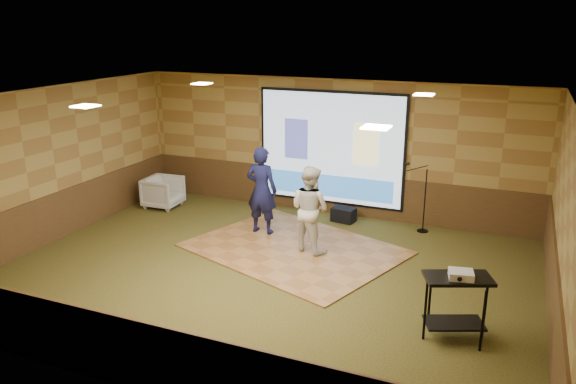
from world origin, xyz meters
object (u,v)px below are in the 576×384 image
at_px(projector, 461,275).
at_px(duffel_bag, 344,215).
at_px(dance_floor, 294,249).
at_px(player_left, 262,190).
at_px(mic_stand, 421,208).
at_px(banquet_chair, 163,192).
at_px(player_right, 310,209).
at_px(projector_screen, 331,149).
at_px(av_table, 457,296).

height_order(projector, duffel_bag, projector).
distance_m(dance_floor, player_left, 1.41).
bearing_deg(projector, mic_stand, 94.53).
relative_size(dance_floor, duffel_bag, 7.61).
relative_size(projector, banquet_chair, 0.40).
height_order(dance_floor, player_right, player_right).
distance_m(projector_screen, player_left, 2.01).
bearing_deg(banquet_chair, player_right, -108.53).
relative_size(av_table, projector, 2.95).
xyz_separation_m(projector_screen, player_right, (0.36, -2.22, -0.63)).
xyz_separation_m(player_right, duffel_bag, (0.11, 1.82, -0.69)).
xyz_separation_m(mic_stand, banquet_chair, (-5.81, -0.73, -0.13)).
relative_size(player_right, duffel_bag, 3.35).
bearing_deg(mic_stand, player_left, -157.50).
height_order(projector_screen, player_left, projector_screen).
height_order(av_table, banquet_chair, av_table).
relative_size(player_left, player_right, 1.09).
relative_size(player_left, mic_stand, 1.24).
xyz_separation_m(dance_floor, av_table, (3.18, -2.03, 0.63)).
xyz_separation_m(dance_floor, mic_stand, (2.03, 1.92, 0.48)).
distance_m(player_left, player_right, 1.31).
bearing_deg(banquet_chair, projector_screen, -76.68).
bearing_deg(dance_floor, player_left, 149.78).
xyz_separation_m(dance_floor, player_left, (-0.93, 0.54, 0.91)).
height_order(player_left, duffel_bag, player_left).
bearing_deg(mic_stand, av_table, -76.26).
height_order(player_right, mic_stand, player_right).
distance_m(player_right, duffel_bag, 1.95).
xyz_separation_m(av_table, duffel_bag, (-2.79, 3.90, -0.49)).
height_order(av_table, mic_stand, mic_stand).
bearing_deg(projector_screen, av_table, -52.89).
height_order(projector_screen, mic_stand, projector_screen).
bearing_deg(duffel_bag, projector, -54.41).
bearing_deg(projector, duffel_bag, 113.63).
bearing_deg(player_left, av_table, 148.72).
relative_size(projector_screen, mic_stand, 2.31).
height_order(projector, banquet_chair, projector).
bearing_deg(player_right, projector_screen, -61.87).
bearing_deg(banquet_chair, projector, -117.88).
relative_size(mic_stand, duffel_bag, 2.95).
distance_m(player_right, projector, 3.62).
bearing_deg(projector, av_table, 116.45).
height_order(dance_floor, projector, projector).
height_order(dance_floor, banquet_chair, banquet_chair).
bearing_deg(duffel_bag, player_right, -93.45).
bearing_deg(mic_stand, player_right, -135.49).
xyz_separation_m(dance_floor, player_right, (0.28, 0.05, 0.83)).
bearing_deg(player_left, dance_floor, 150.55).
relative_size(projector_screen, av_table, 3.58).
bearing_deg(mic_stand, projector_screen, 168.24).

